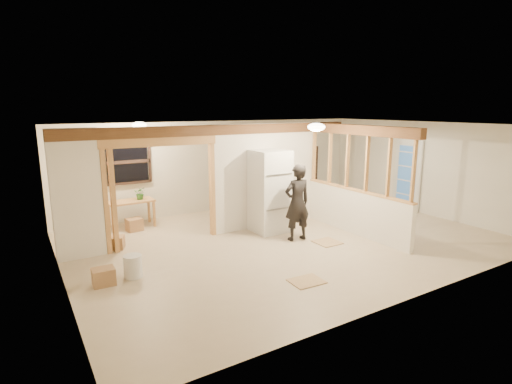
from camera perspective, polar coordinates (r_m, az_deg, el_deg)
floor at (r=8.93m, az=4.55°, el=-6.82°), size 9.00×6.50×0.01m
ceiling at (r=8.46m, az=4.83°, el=9.46°), size 9.00×6.50×0.01m
wall_back at (r=11.35m, az=-5.03°, el=3.76°), size 9.00×0.01×2.50m
wall_front at (r=6.35m, az=22.25°, el=-3.70°), size 9.00×0.01×2.50m
wall_left at (r=7.02m, az=-26.54°, el=-2.62°), size 0.01×6.50×2.50m
wall_right at (r=11.80m, az=22.67°, el=3.19°), size 0.01×6.50×2.50m
partition_left_stub at (r=8.23m, az=-24.22°, el=-0.41°), size 0.90×0.12×2.50m
partition_center at (r=9.69m, az=1.46°, el=2.38°), size 2.80×0.12×2.50m
doorway_frame at (r=8.61m, az=-13.23°, el=-0.18°), size 2.46×0.14×2.20m
header_beam_back at (r=8.97m, az=-5.02°, el=8.83°), size 7.00×0.18×0.22m
header_beam_right at (r=9.22m, az=14.47°, el=8.59°), size 0.18×3.30×0.22m
pony_wall at (r=9.50m, az=13.88°, el=-2.79°), size 0.12×3.20×1.00m
stud_partition at (r=9.28m, az=14.24°, el=4.15°), size 0.14×3.20×1.32m
window_back at (r=10.36m, az=-17.87°, el=4.11°), size 1.12×0.10×1.10m
french_door at (r=12.01m, az=20.82°, el=2.27°), size 0.12×0.86×2.00m
ceiling_dome_main at (r=8.25m, az=8.61°, el=9.17°), size 0.36×0.36×0.16m
ceiling_dome_util at (r=9.46m, az=-16.35°, el=9.17°), size 0.32×0.32×0.14m
hanging_bulb at (r=8.96m, az=-11.94°, el=7.34°), size 0.07×0.07×0.07m
refrigerator at (r=9.28m, az=1.96°, el=0.11°), size 0.79×0.77×1.92m
woman at (r=8.71m, az=5.90°, el=-1.51°), size 0.64×0.45×1.69m
work_table at (r=10.16m, az=-17.34°, el=-3.00°), size 1.08×0.57×0.67m
potted_plant at (r=10.09m, az=-16.19°, el=-0.16°), size 0.35×0.33×0.31m
shop_vac at (r=9.26m, az=-21.78°, el=-4.75°), size 0.63×0.63×0.67m
bookshelf at (r=12.76m, az=6.93°, el=2.74°), size 0.83×0.28×1.67m
bucket at (r=7.28m, az=-17.17°, el=-10.11°), size 0.33×0.33×0.39m
box_util_a at (r=9.91m, az=-16.99°, el=-4.47°), size 0.38×0.34×0.30m
box_util_b at (r=8.80m, az=-19.27°, el=-6.83°), size 0.37×0.37×0.26m
box_front at (r=7.16m, az=-20.93°, el=-11.23°), size 0.36×0.29×0.29m
floor_panel_near at (r=8.84m, az=10.12°, el=-7.07°), size 0.51×0.51×0.02m
floor_panel_far at (r=6.92m, az=7.24°, el=-12.53°), size 0.58×0.47×0.02m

